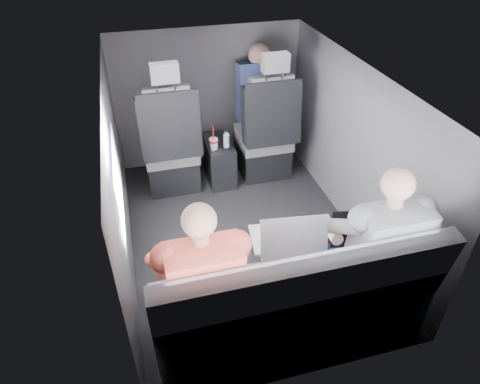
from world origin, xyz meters
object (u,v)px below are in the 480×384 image
object	(u,v)px
front_seat_left	(171,151)
rear_bench	(291,309)
water_bottle	(226,141)
passenger_front_right	(258,94)
center_console	(219,161)
laptop_silver	(287,238)
passenger_rear_right	(370,244)
soda_cup	(214,144)
passenger_rear_left	(201,278)
laptop_black	(351,229)
front_seat_right	(265,138)
laptop_white	(196,259)

from	to	relation	value
front_seat_left	rear_bench	xyz separation A→B (m)	(0.45, -1.90, -0.09)
water_bottle	passenger_front_right	bearing A→B (deg)	39.95
front_seat_left	center_console	size ratio (longest dim) A/B	2.64
laptop_silver	passenger_rear_right	xyz separation A→B (m)	(0.47, -0.17, -0.01)
soda_cup	passenger_rear_left	distance (m)	1.78
front_seat_left	water_bottle	size ratio (longest dim) A/B	8.24
water_bottle	passenger_rear_right	xyz separation A→B (m)	(0.47, -1.73, 0.15)
passenger_front_right	laptop_black	bearing A→B (deg)	-89.62
front_seat_left	center_console	xyz separation A→B (m)	(0.45, 0.04, -0.20)
front_seat_right	water_bottle	size ratio (longest dim) A/B	8.24
water_bottle	laptop_white	world-z (taller)	laptop_white
laptop_silver	laptop_black	bearing A→B (deg)	-3.07
water_bottle	laptop_silver	xyz separation A→B (m)	(-0.00, -1.57, 0.17)
front_seat_left	passenger_rear_left	size ratio (longest dim) A/B	1.06
soda_cup	passenger_rear_right	bearing A→B (deg)	-71.17
laptop_white	passenger_front_right	world-z (taller)	passenger_front_right
center_console	passenger_rear_left	xyz separation A→B (m)	(-0.51, -1.85, 0.42)
rear_bench	laptop_silver	size ratio (longest dim) A/B	3.78
laptop_silver	laptop_white	bearing A→B (deg)	-176.75
soda_cup	passenger_front_right	world-z (taller)	passenger_front_right
laptop_white	laptop_silver	distance (m)	0.56
water_bottle	passenger_front_right	distance (m)	0.59
rear_bench	passenger_front_right	world-z (taller)	passenger_front_right
soda_cup	laptop_black	bearing A→B (deg)	-71.44
laptop_silver	passenger_front_right	size ratio (longest dim) A/B	0.54
center_console	soda_cup	xyz separation A→B (m)	(-0.07, -0.12, 0.26)
front_seat_right	passenger_rear_left	xyz separation A→B (m)	(-0.96, -1.81, 0.22)
laptop_black	passenger_front_right	world-z (taller)	passenger_front_right
laptop_silver	passenger_rear_left	distance (m)	0.58
water_bottle	laptop_silver	distance (m)	1.58
front_seat_right	water_bottle	bearing A→B (deg)	-169.54
rear_bench	soda_cup	xyz separation A→B (m)	(-0.07, 1.82, 0.15)
laptop_white	passenger_front_right	bearing A→B (deg)	63.69
center_console	laptop_silver	distance (m)	1.74
passenger_rear_right	front_seat_left	bearing A→B (deg)	118.16
passenger_rear_left	passenger_front_right	world-z (taller)	passenger_front_right
water_bottle	passenger_rear_left	bearing A→B (deg)	-107.91
passenger_rear_right	laptop_silver	bearing A→B (deg)	160.41
rear_bench	laptop_black	world-z (taller)	rear_bench
center_console	laptop_black	world-z (taller)	laptop_black
laptop_silver	front_seat_left	bearing A→B (deg)	106.92
front_seat_right	rear_bench	size ratio (longest dim) A/B	0.79
passenger_rear_left	laptop_silver	bearing A→B (deg)	16.59
front_seat_right	soda_cup	bearing A→B (deg)	-170.75
front_seat_right	laptop_silver	size ratio (longest dim) A/B	2.99
soda_cup	passenger_rear_right	distance (m)	1.83
laptop_black	passenger_front_right	size ratio (longest dim) A/B	0.49
rear_bench	passenger_rear_right	xyz separation A→B (m)	(0.52, 0.10, 0.32)
laptop_white	passenger_rear_left	xyz separation A→B (m)	(-0.00, -0.13, -0.02)
laptop_black	passenger_rear_right	distance (m)	0.16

